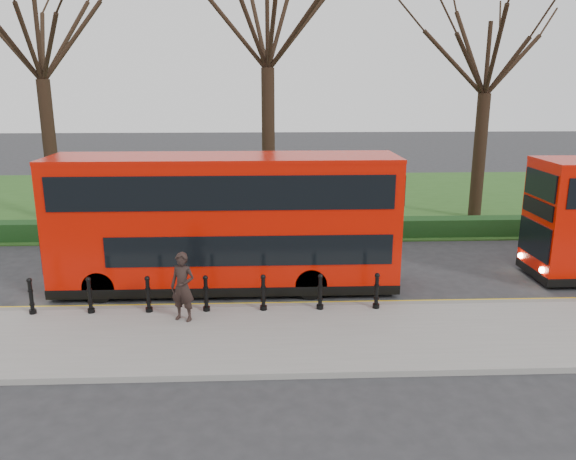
{
  "coord_description": "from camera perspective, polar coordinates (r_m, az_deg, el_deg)",
  "views": [
    {
      "loc": [
        1.82,
        -16.21,
        6.39
      ],
      "look_at": [
        2.51,
        0.5,
        2.0
      ],
      "focal_mm": 35.0,
      "sensor_mm": 36.0,
      "label": 1
    }
  ],
  "objects": [
    {
      "name": "ground",
      "position": [
        17.52,
        -8.24,
        -6.85
      ],
      "size": [
        120.0,
        120.0,
        0.0
      ],
      "primitive_type": "plane",
      "color": "#28282B",
      "rests_on": "ground"
    },
    {
      "name": "pavement",
      "position": [
        14.75,
        -9.4,
        -10.85
      ],
      "size": [
        60.0,
        4.0,
        0.15
      ],
      "primitive_type": "cube",
      "color": "gray",
      "rests_on": "ground"
    },
    {
      "name": "kerb",
      "position": [
        16.57,
        -8.59,
        -7.87
      ],
      "size": [
        60.0,
        0.25,
        0.16
      ],
      "primitive_type": "cube",
      "color": "slate",
      "rests_on": "ground"
    },
    {
      "name": "grass_verge",
      "position": [
        31.9,
        -5.62,
        3.13
      ],
      "size": [
        60.0,
        18.0,
        0.06
      ],
      "primitive_type": "cube",
      "color": "#274F1A",
      "rests_on": "ground"
    },
    {
      "name": "hedge",
      "position": [
        23.84,
        -6.69,
        0.05
      ],
      "size": [
        60.0,
        0.9,
        0.8
      ],
      "primitive_type": "cube",
      "color": "black",
      "rests_on": "ground"
    },
    {
      "name": "yellow_line_outer",
      "position": [
        16.87,
        -8.47,
        -7.7
      ],
      "size": [
        60.0,
        0.1,
        0.01
      ],
      "primitive_type": "cube",
      "color": "yellow",
      "rests_on": "ground"
    },
    {
      "name": "yellow_line_inner",
      "position": [
        17.05,
        -8.4,
        -7.44
      ],
      "size": [
        60.0,
        0.1,
        0.01
      ],
      "primitive_type": "cube",
      "color": "yellow",
      "rests_on": "ground"
    },
    {
      "name": "tree_left",
      "position": [
        28.08,
        -24.12,
        18.17
      ],
      "size": [
        7.64,
        7.64,
        11.93
      ],
      "color": "black",
      "rests_on": "ground"
    },
    {
      "name": "tree_mid",
      "position": [
        26.38,
        -2.12,
        21.12
      ],
      "size": [
        8.22,
        8.22,
        12.84
      ],
      "color": "black",
      "rests_on": "ground"
    },
    {
      "name": "tree_right",
      "position": [
        28.16,
        19.69,
        16.85
      ],
      "size": [
        6.91,
        6.91,
        10.8
      ],
      "color": "black",
      "rests_on": "ground"
    },
    {
      "name": "bollard_row",
      "position": [
        16.02,
        -8.33,
        -6.45
      ],
      "size": [
        9.82,
        0.15,
        1.0
      ],
      "color": "black",
      "rests_on": "pavement"
    },
    {
      "name": "bus_lead",
      "position": [
        17.65,
        -6.36,
        0.68
      ],
      "size": [
        10.67,
        2.45,
        4.25
      ],
      "color": "#C10F02",
      "rests_on": "ground"
    },
    {
      "name": "pedestrian",
      "position": [
        15.37,
        -10.65,
        -5.69
      ],
      "size": [
        0.81,
        0.67,
        1.9
      ],
      "primitive_type": "imported",
      "rotation": [
        0.0,
        0.0,
        -0.37
      ],
      "color": "black",
      "rests_on": "pavement"
    }
  ]
}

